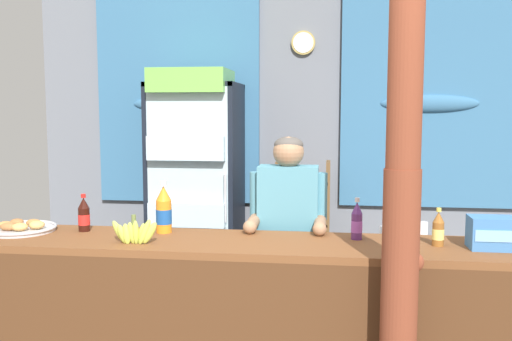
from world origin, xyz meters
TOP-DOWN VIEW (x-y plane):
  - back_wall_curtained at (0.00, 2.84)m, footprint 4.97×0.22m
  - stall_counter at (-0.12, 0.38)m, footprint 2.94×0.56m
  - timber_post at (0.63, 0.07)m, footprint 0.19×0.17m
  - drink_fridge at (-0.86, 2.35)m, footprint 0.77×0.76m
  - bottle_shelf_rack at (0.08, 2.49)m, footprint 0.48×0.28m
  - plastic_lawn_chair at (0.79, 1.76)m, footprint 0.61×0.61m
  - shopkeeper at (0.06, 0.94)m, footprint 0.48×0.42m
  - soda_bottle_orange_soda at (-0.64, 0.64)m, footprint 0.09×0.09m
  - soda_bottle_grape_soda at (0.46, 0.61)m, footprint 0.06×0.06m
  - soda_bottle_iced_tea at (0.88, 0.51)m, footprint 0.06×0.06m
  - soda_bottle_cola at (-1.12, 0.61)m, footprint 0.07×0.07m
  - snack_box_biscuit at (1.14, 0.48)m, footprint 0.23×0.16m
  - pastry_tray at (-1.48, 0.56)m, footprint 0.40×0.40m
  - banana_bunch at (-0.72, 0.35)m, footprint 0.28×0.06m

SIDE VIEW (x-z plane):
  - plastic_lawn_chair at x=0.79m, z-range 0.06..0.92m
  - stall_counter at x=-0.12m, z-range 0.11..1.08m
  - bottle_shelf_rack at x=0.08m, z-range 0.02..1.26m
  - shopkeeper at x=0.06m, z-range 0.19..1.72m
  - pastry_tray at x=-1.48m, z-range 0.96..1.03m
  - banana_bunch at x=-0.72m, z-range 0.95..1.12m
  - snack_box_biscuit at x=1.14m, z-range 0.98..1.14m
  - soda_bottle_iced_tea at x=0.88m, z-range 0.96..1.16m
  - soda_bottle_cola at x=-1.12m, z-range 0.96..1.18m
  - soda_bottle_grape_soda at x=0.46m, z-range 0.96..1.19m
  - soda_bottle_orange_soda at x=-0.64m, z-range 0.95..1.26m
  - drink_fridge at x=-0.86m, z-range 0.11..2.14m
  - timber_post at x=0.63m, z-range -0.06..2.79m
  - back_wall_curtained at x=0.00m, z-range 0.06..2.95m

